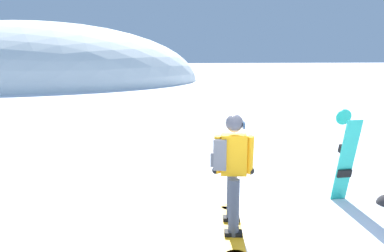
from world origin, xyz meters
name	(u,v)px	position (x,y,z in m)	size (l,w,h in m)	color
ground_plane	(241,246)	(0.00, 0.00, 0.00)	(300.00, 300.00, 0.00)	white
ridge_peak_main	(36,81)	(-10.27, 37.71, 0.00)	(34.20, 30.78, 12.23)	white
snowboarder_main	(231,169)	(0.01, 0.51, 0.92)	(0.67, 1.80, 1.71)	orange
spare_snowboard	(346,156)	(2.24, 1.15, 0.82)	(0.28, 0.39, 1.63)	#23B7A3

